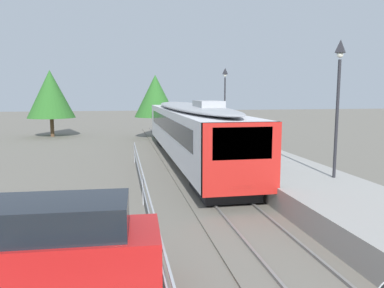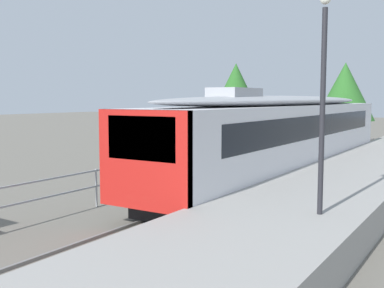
{
  "view_description": "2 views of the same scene",
  "coord_description": "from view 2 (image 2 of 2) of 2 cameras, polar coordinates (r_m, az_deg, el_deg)",
  "views": [
    {
      "loc": [
        -4.05,
        7.1,
        4.2
      ],
      "look_at": [
        -1.0,
        23.19,
        2.0
      ],
      "focal_mm": 35.01,
      "sensor_mm": 36.0,
      "label": 1
    },
    {
      "loc": [
        7.3,
        9.99,
        3.52
      ],
      "look_at": [
        -1.0,
        23.19,
        2.0
      ],
      "focal_mm": 43.71,
      "sensor_mm": 36.0,
      "label": 2
    }
  ],
  "objects": [
    {
      "name": "tree_behind_carpark",
      "position": [
        33.42,
        18.16,
        6.08
      ],
      "size": [
        3.96,
        3.96,
        5.95
      ],
      "color": "brown",
      "rests_on": "ground"
    },
    {
      "name": "platform_lamp_mid_platform",
      "position": [
        10.87,
        15.82,
        11.19
      ],
      "size": [
        0.34,
        0.34,
        5.35
      ],
      "color": "#232328",
      "rests_on": "station_platform"
    },
    {
      "name": "station_platform",
      "position": [
        13.04,
        13.29,
        -8.2
      ],
      "size": [
        3.9,
        60.0,
        0.9
      ],
      "primitive_type": "cube",
      "color": "#999691",
      "rests_on": "ground"
    },
    {
      "name": "commuter_train",
      "position": [
        20.81,
        11.57,
        1.68
      ],
      "size": [
        2.82,
        20.73,
        3.74
      ],
      "color": "silver",
      "rests_on": "track_rails"
    },
    {
      "name": "ground_plane",
      "position": [
        16.2,
        -8.31,
        -7.04
      ],
      "size": [
        160.0,
        160.0,
        0.0
      ],
      "primitive_type": "plane",
      "color": "#6B665B"
    },
    {
      "name": "track_rails",
      "position": [
        14.47,
        0.86,
        -8.36
      ],
      "size": [
        3.2,
        60.0,
        0.14
      ],
      "color": "#6B665B",
      "rests_on": "ground"
    },
    {
      "name": "tree_behind_station_far",
      "position": [
        39.97,
        5.36,
        6.47
      ],
      "size": [
        4.53,
        4.53,
        6.49
      ],
      "color": "brown",
      "rests_on": "ground"
    }
  ]
}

